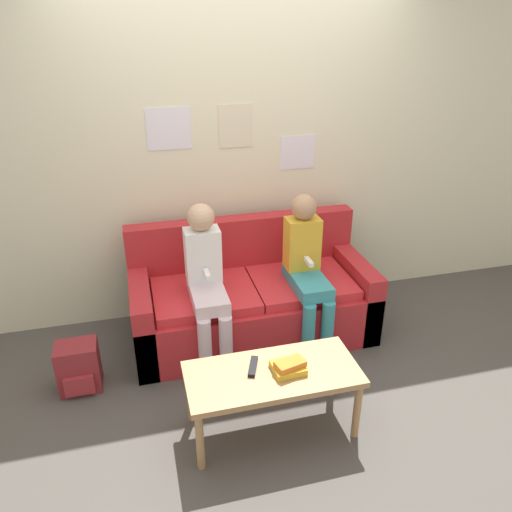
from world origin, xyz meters
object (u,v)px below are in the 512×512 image
(person_right, at_px, (307,265))
(couch, at_px, (251,300))
(backpack, at_px, (79,367))
(person_left, at_px, (206,277))
(coffee_table, at_px, (272,379))
(tv_remote, at_px, (253,366))

(person_right, bearing_deg, couch, 153.21)
(couch, bearing_deg, person_right, -26.79)
(person_right, bearing_deg, backpack, -174.09)
(backpack, bearing_deg, person_left, 10.69)
(couch, height_order, person_right, person_right)
(coffee_table, bearing_deg, person_left, 105.66)
(coffee_table, height_order, tv_remote, tv_remote)
(backpack, bearing_deg, tv_remote, -30.50)
(tv_remote, bearing_deg, couch, 97.56)
(coffee_table, bearing_deg, couch, 82.70)
(tv_remote, height_order, backpack, tv_remote)
(person_left, relative_size, tv_remote, 6.38)
(person_left, xyz_separation_m, tv_remote, (0.13, -0.76, -0.19))
(coffee_table, distance_m, backpack, 1.31)
(coffee_table, height_order, backpack, coffee_table)
(couch, relative_size, person_right, 1.59)
(tv_remote, bearing_deg, person_right, 73.44)
(person_right, relative_size, backpack, 3.32)
(coffee_table, relative_size, tv_remote, 5.68)
(coffee_table, distance_m, tv_remote, 0.13)
(tv_remote, relative_size, backpack, 0.52)
(person_right, bearing_deg, tv_remote, -127.64)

